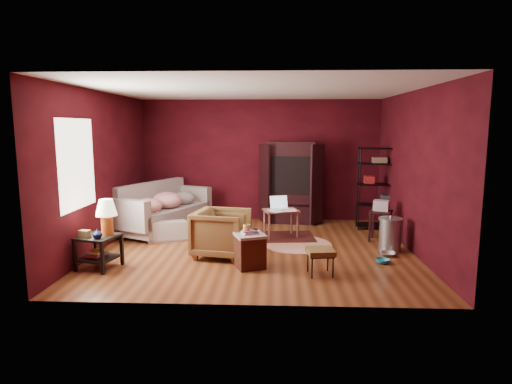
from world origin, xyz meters
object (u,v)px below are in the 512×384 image
(laptop_desk, at_px, (281,213))
(tv_armoire, at_px, (291,181))
(sofa, at_px, (163,214))
(armchair, at_px, (222,231))
(wire_shelving, at_px, (379,185))
(side_table, at_px, (103,227))
(hamper, at_px, (250,250))

(laptop_desk, relative_size, tv_armoire, 0.44)
(sofa, distance_m, tv_armoire, 2.95)
(armchair, xyz_separation_m, wire_shelving, (3.09, 2.10, 0.52))
(tv_armoire, bearing_deg, side_table, -124.98)
(sofa, relative_size, laptop_desk, 2.40)
(hamper, relative_size, laptop_desk, 0.76)
(side_table, distance_m, tv_armoire, 4.53)
(armchair, xyz_separation_m, hamper, (0.51, -0.57, -0.16))
(tv_armoire, bearing_deg, wire_shelving, -10.81)
(armchair, relative_size, hamper, 1.43)
(sofa, bearing_deg, wire_shelving, -105.20)
(armchair, height_order, side_table, side_table)
(armchair, distance_m, laptop_desk, 1.64)
(laptop_desk, bearing_deg, tv_armoire, 63.31)
(armchair, xyz_separation_m, side_table, (-1.76, -0.68, 0.21))
(side_table, relative_size, tv_armoire, 0.58)
(hamper, bearing_deg, side_table, -177.20)
(armchair, relative_size, laptop_desk, 1.08)
(tv_armoire, bearing_deg, laptop_desk, -93.38)
(sofa, xyz_separation_m, wire_shelving, (4.55, 0.42, 0.58))
(armchair, bearing_deg, sofa, 51.72)
(armchair, relative_size, tv_armoire, 0.47)
(wire_shelving, bearing_deg, side_table, -146.73)
(armchair, height_order, wire_shelving, wire_shelving)
(tv_armoire, xyz_separation_m, wire_shelving, (1.83, -0.59, -0.01))
(sofa, xyz_separation_m, tv_armoire, (2.72, 1.01, 0.58))
(sofa, bearing_deg, armchair, -159.61)
(wire_shelving, bearing_deg, sofa, -171.25)
(laptop_desk, height_order, tv_armoire, tv_armoire)
(sofa, bearing_deg, laptop_desk, -119.44)
(laptop_desk, xyz_separation_m, wire_shelving, (2.09, 0.81, 0.46))
(hamper, distance_m, laptop_desk, 1.94)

